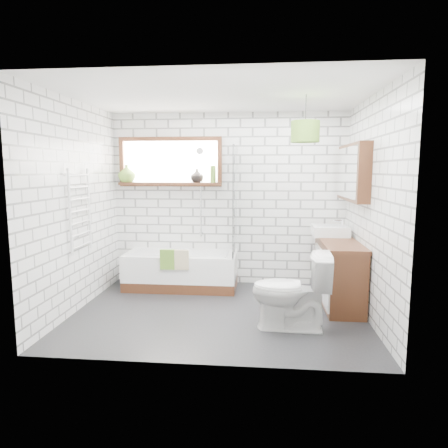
# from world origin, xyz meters

# --- Properties ---
(floor) EXTENTS (3.40, 2.60, 0.01)m
(floor) POSITION_xyz_m (0.00, 0.00, -0.01)
(floor) COLOR black
(floor) RESTS_ON ground
(ceiling) EXTENTS (3.40, 2.60, 0.01)m
(ceiling) POSITION_xyz_m (0.00, 0.00, 2.50)
(ceiling) COLOR white
(ceiling) RESTS_ON ground
(wall_back) EXTENTS (3.40, 0.01, 2.50)m
(wall_back) POSITION_xyz_m (0.00, 1.30, 1.25)
(wall_back) COLOR white
(wall_back) RESTS_ON ground
(wall_front) EXTENTS (3.40, 0.01, 2.50)m
(wall_front) POSITION_xyz_m (0.00, -1.30, 1.25)
(wall_front) COLOR white
(wall_front) RESTS_ON ground
(wall_left) EXTENTS (0.01, 2.60, 2.50)m
(wall_left) POSITION_xyz_m (-1.70, 0.00, 1.25)
(wall_left) COLOR white
(wall_left) RESTS_ON ground
(wall_right) EXTENTS (0.01, 2.60, 2.50)m
(wall_right) POSITION_xyz_m (1.70, 0.00, 1.25)
(wall_right) COLOR white
(wall_right) RESTS_ON ground
(window) EXTENTS (1.52, 0.16, 0.68)m
(window) POSITION_xyz_m (-0.85, 1.26, 1.80)
(window) COLOR #371B0F
(window) RESTS_ON wall_back
(towel_radiator) EXTENTS (0.06, 0.52, 1.00)m
(towel_radiator) POSITION_xyz_m (-1.66, 0.00, 1.20)
(towel_radiator) COLOR white
(towel_radiator) RESTS_ON wall_left
(mirror_cabinet) EXTENTS (0.16, 1.20, 0.70)m
(mirror_cabinet) POSITION_xyz_m (1.62, 0.60, 1.65)
(mirror_cabinet) COLOR #371B0F
(mirror_cabinet) RESTS_ON wall_right
(shower_riser) EXTENTS (0.02, 0.02, 1.30)m
(shower_riser) POSITION_xyz_m (-0.40, 1.26, 1.35)
(shower_riser) COLOR silver
(shower_riser) RESTS_ON wall_back
(bathtub) EXTENTS (1.57, 0.69, 0.51)m
(bathtub) POSITION_xyz_m (-0.64, 0.95, 0.25)
(bathtub) COLOR white
(bathtub) RESTS_ON floor
(shower_screen) EXTENTS (0.02, 0.72, 1.50)m
(shower_screen) POSITION_xyz_m (0.12, 0.95, 1.26)
(shower_screen) COLOR white
(shower_screen) RESTS_ON bathtub
(towel_green) EXTENTS (0.20, 0.05, 0.27)m
(towel_green) POSITION_xyz_m (-0.76, 0.61, 0.49)
(towel_green) COLOR #548126
(towel_green) RESTS_ON bathtub
(towel_beige) EXTENTS (0.21, 0.05, 0.27)m
(towel_beige) POSITION_xyz_m (-0.57, 0.61, 0.49)
(towel_beige) COLOR tan
(towel_beige) RESTS_ON bathtub
(vanity) EXTENTS (0.45, 1.40, 0.80)m
(vanity) POSITION_xyz_m (1.47, 0.52, 0.40)
(vanity) COLOR #371B0F
(vanity) RESTS_ON floor
(basin) EXTENTS (0.47, 0.41, 0.14)m
(basin) POSITION_xyz_m (1.41, 0.87, 0.87)
(basin) COLOR white
(basin) RESTS_ON vanity
(tap) EXTENTS (0.04, 0.04, 0.17)m
(tap) POSITION_xyz_m (1.57, 0.87, 0.94)
(tap) COLOR silver
(tap) RESTS_ON vanity
(toilet) EXTENTS (0.50, 0.83, 0.83)m
(toilet) POSITION_xyz_m (0.81, -0.41, 0.41)
(toilet) COLOR white
(toilet) RESTS_ON floor
(vase_olive) EXTENTS (0.27, 0.27, 0.26)m
(vase_olive) POSITION_xyz_m (-1.50, 1.23, 1.61)
(vase_olive) COLOR #5B8729
(vase_olive) RESTS_ON window
(vase_dark) EXTENTS (0.23, 0.23, 0.20)m
(vase_dark) POSITION_xyz_m (-0.45, 1.23, 1.58)
(vase_dark) COLOR black
(vase_dark) RESTS_ON window
(bottle) EXTENTS (0.09, 0.09, 0.24)m
(bottle) POSITION_xyz_m (-0.21, 1.23, 1.60)
(bottle) COLOR #5B8729
(bottle) RESTS_ON window
(pendant) EXTENTS (0.31, 0.31, 0.23)m
(pendant) POSITION_xyz_m (0.96, 0.02, 2.10)
(pendant) COLOR #548126
(pendant) RESTS_ON ceiling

